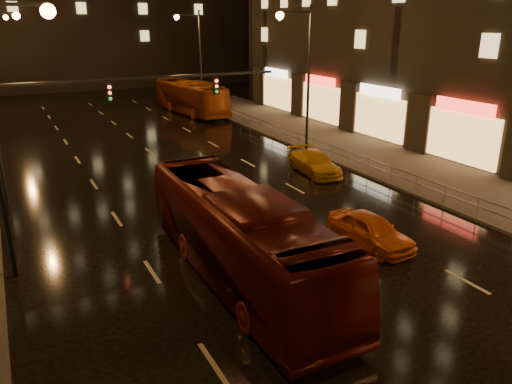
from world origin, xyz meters
TOP-DOWN VIEW (x-y plane):
  - ground at (0.00, 20.00)m, footprint 140.00×140.00m
  - sidewalk_right at (13.50, 15.00)m, footprint 7.00×70.00m
  - traffic_signal at (-5.06, 20.00)m, footprint 15.31×0.32m
  - railing_right at (10.20, 18.00)m, footprint 0.05×56.00m
  - bus_red at (-2.21, 8.10)m, footprint 2.98×12.24m
  - bus_curb at (8.15, 41.44)m, footprint 3.94×12.04m
  - taxi_near at (3.84, 8.08)m, footprint 2.03×4.24m
  - taxi_far at (7.63, 18.00)m, footprint 2.31×4.78m

SIDE VIEW (x-z plane):
  - ground at x=0.00m, z-range 0.00..0.00m
  - sidewalk_right at x=13.50m, z-range 0.00..0.15m
  - taxi_far at x=7.63m, z-range 0.00..1.34m
  - taxi_near at x=3.84m, z-range 0.00..1.40m
  - railing_right at x=10.20m, z-range 0.40..1.40m
  - bus_curb at x=8.15m, z-range 0.00..3.29m
  - bus_red at x=-2.21m, z-range 0.00..3.40m
  - traffic_signal at x=-5.06m, z-range 1.64..7.84m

